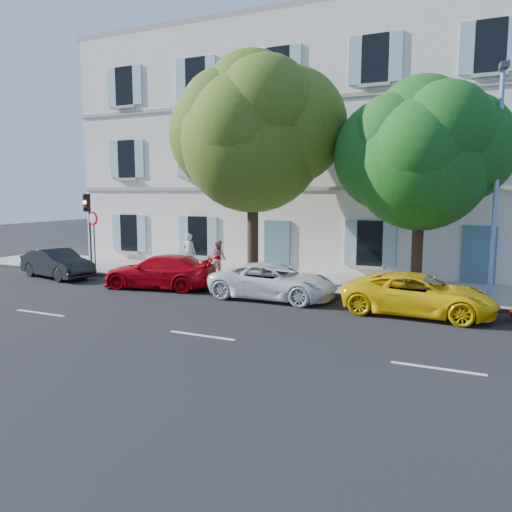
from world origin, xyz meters
The scene contains 15 objects.
ground centered at (0.00, 0.00, 0.00)m, with size 90.00×90.00×0.00m, color black.
sidewalk centered at (0.00, 4.45, 0.07)m, with size 36.00×4.50×0.15m, color #A09E96.
kerb centered at (0.00, 2.28, 0.08)m, with size 36.00×0.16×0.16m, color #9E998E.
building centered at (0.00, 10.20, 6.00)m, with size 28.00×7.00×12.00m, color white.
car_dark_sedan centered at (-10.65, 1.16, 0.65)m, with size 1.38×3.97×1.31m, color black.
car_red_coupe centered at (-5.00, 1.08, 0.67)m, with size 1.88×4.64×1.35m, color #BC050E.
car_white_coupe centered at (-0.07, 1.13, 0.64)m, with size 2.13×4.62×1.28m, color white.
car_yellow_supercar centered at (5.00, 0.87, 0.65)m, with size 2.15×4.67×1.30m, color yellow.
tree_left centered at (-1.73, 2.92, 5.86)m, with size 5.73×5.73×8.87m.
tree_right centered at (4.63, 3.04, 4.88)m, with size 4.79×4.79×7.37m.
traffic_light centered at (-10.39, 2.93, 2.76)m, with size 0.30×0.41×3.60m.
road_sign centered at (-9.91, 2.76, 2.15)m, with size 0.64×0.15×2.78m.
street_lamp centered at (7.03, 2.42, 4.39)m, with size 0.29×1.60×7.49m.
pedestrian_a centered at (-5.64, 4.30, 1.04)m, with size 0.65×0.43×1.79m, color silver.
pedestrian_b centered at (-3.89, 3.93, 0.94)m, with size 0.77×0.60×1.59m, color tan.
Camera 1 is at (6.79, -15.23, 3.86)m, focal length 35.00 mm.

